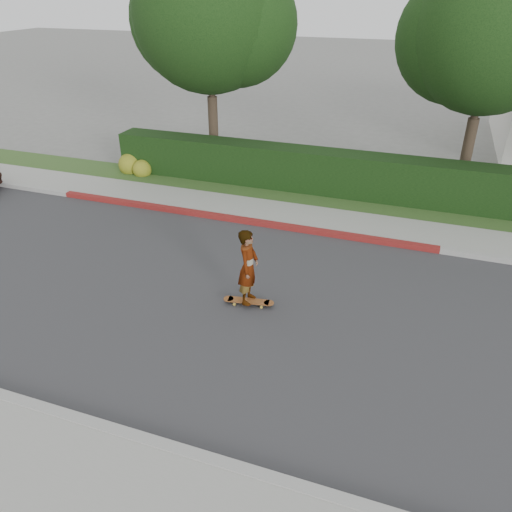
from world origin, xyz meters
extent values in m
plane|color=slate|center=(0.00, 0.00, 0.00)|extent=(120.00, 120.00, 0.00)
cube|color=#2D2D30|center=(0.00, 0.00, 0.01)|extent=(60.00, 8.00, 0.01)
cube|color=#9E9E99|center=(0.00, -4.10, 0.07)|extent=(60.00, 0.20, 0.15)
cube|color=#9E9E99|center=(0.00, 4.10, 0.07)|extent=(60.00, 0.20, 0.15)
cube|color=maroon|center=(-5.00, 4.10, 0.08)|extent=(12.00, 0.21, 0.15)
cube|color=gray|center=(0.00, 5.00, 0.06)|extent=(60.00, 1.60, 0.12)
cube|color=#2D4C1E|center=(0.00, 6.60, 0.05)|extent=(60.00, 1.60, 0.10)
cube|color=black|center=(-3.00, 7.20, 0.75)|extent=(15.00, 1.00, 1.50)
sphere|color=#2D4C19|center=(-10.20, 6.80, 0.35)|extent=(0.90, 0.90, 0.90)
sphere|color=#2D4C19|center=(-9.60, 6.60, 0.30)|extent=(0.70, 0.70, 0.70)
cylinder|color=#33261C|center=(-7.50, 8.50, 1.35)|extent=(0.36, 0.36, 2.70)
cylinder|color=#33261C|center=(-7.50, 8.50, 3.38)|extent=(0.24, 0.24, 2.25)
sphere|color=black|center=(-7.50, 8.50, 5.40)|extent=(5.20, 5.20, 5.20)
sphere|color=black|center=(-8.30, 8.90, 5.20)|extent=(4.42, 4.42, 4.42)
sphere|color=black|center=(-6.60, 8.80, 5.10)|extent=(4.16, 4.16, 4.16)
cylinder|color=#33261C|center=(1.50, 9.00, 1.26)|extent=(0.36, 0.36, 2.52)
cylinder|color=#33261C|center=(1.50, 9.00, 3.15)|extent=(0.24, 0.24, 2.10)
sphere|color=black|center=(1.50, 9.00, 5.04)|extent=(4.80, 4.80, 4.80)
sphere|color=black|center=(0.70, 9.40, 4.84)|extent=(4.08, 4.08, 4.08)
cylinder|color=gold|center=(-3.28, -0.07, 0.04)|extent=(0.07, 0.05, 0.06)
cylinder|color=gold|center=(-3.31, 0.10, 0.04)|extent=(0.07, 0.05, 0.06)
cylinder|color=gold|center=(-2.67, 0.03, 0.04)|extent=(0.07, 0.05, 0.06)
cylinder|color=gold|center=(-2.70, 0.20, 0.04)|extent=(0.07, 0.05, 0.06)
cube|color=silver|center=(-3.29, 0.02, 0.08)|extent=(0.08, 0.19, 0.03)
cube|color=silver|center=(-2.68, 0.12, 0.08)|extent=(0.08, 0.19, 0.03)
cube|color=brown|center=(-2.99, 0.07, 0.11)|extent=(0.95, 0.37, 0.02)
cylinder|color=brown|center=(-3.44, -0.01, 0.11)|extent=(0.26, 0.26, 0.02)
cylinder|color=brown|center=(-2.53, 0.14, 0.11)|extent=(0.26, 0.26, 0.02)
imported|color=white|center=(-2.99, 0.07, 0.99)|extent=(0.44, 0.65, 1.75)
camera|label=1|loc=(0.28, -8.65, 6.41)|focal=35.00mm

